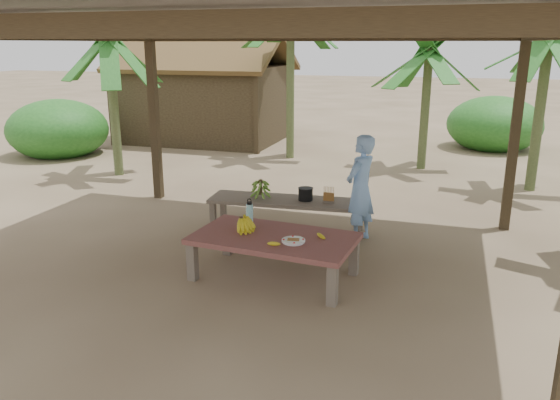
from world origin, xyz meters
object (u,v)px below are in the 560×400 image
(ripe_banana_bunch, at_px, (241,223))
(cooking_pot, at_px, (306,194))
(work_table, at_px, (274,241))
(plate, at_px, (293,241))
(woman, at_px, (360,189))
(bench, at_px, (287,203))
(water_flask, at_px, (250,213))

(ripe_banana_bunch, distance_m, cooking_pot, 1.66)
(work_table, height_order, plate, plate)
(ripe_banana_bunch, relative_size, woman, 0.21)
(bench, bearing_deg, ripe_banana_bunch, -97.09)
(work_table, relative_size, plate, 7.29)
(cooking_pot, bearing_deg, work_table, -87.29)
(plate, distance_m, cooking_pot, 1.85)
(water_flask, height_order, cooking_pot, water_flask)
(work_table, distance_m, ripe_banana_bunch, 0.45)
(bench, bearing_deg, plate, -75.58)
(ripe_banana_bunch, relative_size, water_flask, 0.99)
(woman, bearing_deg, plate, 6.69)
(ripe_banana_bunch, bearing_deg, water_flask, 89.80)
(work_table, xyz_separation_m, water_flask, (-0.42, 0.33, 0.20))
(work_table, bearing_deg, cooking_pot, 97.79)
(bench, relative_size, ripe_banana_bunch, 7.23)
(plate, bearing_deg, bench, 108.92)
(plate, bearing_deg, ripe_banana_bunch, 164.34)
(cooking_pot, bearing_deg, plate, -79.26)
(ripe_banana_bunch, bearing_deg, work_table, -7.10)
(water_flask, height_order, woman, woman)
(work_table, relative_size, bench, 0.84)
(water_flask, bearing_deg, bench, 86.90)
(bench, relative_size, water_flask, 7.19)
(woman, bearing_deg, water_flask, -21.90)
(bench, relative_size, plate, 8.68)
(woman, bearing_deg, cooking_pot, -80.26)
(plate, xyz_separation_m, woman, (0.45, 1.64, 0.21))
(bench, bearing_deg, cooking_pot, 3.52)
(bench, xyz_separation_m, plate, (0.61, -1.78, 0.12))
(bench, bearing_deg, woman, -11.76)
(cooking_pot, bearing_deg, water_flask, -104.00)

